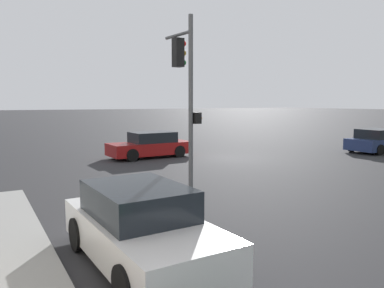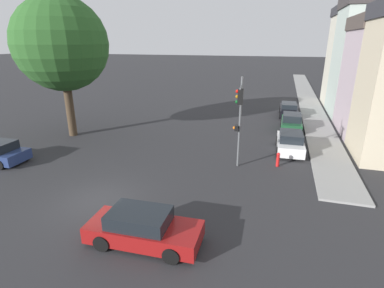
{
  "view_description": "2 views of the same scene",
  "coord_description": "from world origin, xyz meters",
  "px_view_note": "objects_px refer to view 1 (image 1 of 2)",
  "views": [
    {
      "loc": [
        11.79,
        16.38,
        2.99
      ],
      "look_at": [
        3.65,
        2.24,
        1.18
      ],
      "focal_mm": 35.0,
      "sensor_mm": 36.0,
      "label": 1
    },
    {
      "loc": [
        8.3,
        -11.39,
        7.6
      ],
      "look_at": [
        3.21,
        5.73,
        1.4
      ],
      "focal_mm": 28.0,
      "sensor_mm": 36.0,
      "label": 2
    }
  ],
  "objects_px": {
    "fire_hydrant": "(123,197)",
    "parked_car_0": "(141,227)",
    "traffic_signal": "(186,83)",
    "crossing_car_0": "(150,145)",
    "crossing_car_1": "(377,141)"
  },
  "relations": [
    {
      "from": "crossing_car_0",
      "to": "crossing_car_1",
      "type": "xyz_separation_m",
      "value": [
        -12.78,
        4.87,
        0.0
      ]
    },
    {
      "from": "traffic_signal",
      "to": "parked_car_0",
      "type": "relative_size",
      "value": 1.34
    },
    {
      "from": "fire_hydrant",
      "to": "crossing_car_0",
      "type": "bearing_deg",
      "value": -117.51
    },
    {
      "from": "traffic_signal",
      "to": "fire_hydrant",
      "type": "xyz_separation_m",
      "value": [
        2.47,
        0.99,
        -3.11
      ]
    },
    {
      "from": "crossing_car_0",
      "to": "parked_car_0",
      "type": "bearing_deg",
      "value": 63.67
    },
    {
      "from": "parked_car_0",
      "to": "fire_hydrant",
      "type": "distance_m",
      "value": 3.17
    },
    {
      "from": "traffic_signal",
      "to": "crossing_car_0",
      "type": "height_order",
      "value": "traffic_signal"
    },
    {
      "from": "traffic_signal",
      "to": "crossing_car_1",
      "type": "distance_m",
      "value": 15.89
    },
    {
      "from": "crossing_car_0",
      "to": "crossing_car_1",
      "type": "distance_m",
      "value": 13.68
    },
    {
      "from": "crossing_car_0",
      "to": "parked_car_0",
      "type": "xyz_separation_m",
      "value": [
        5.65,
        12.47,
        0.03
      ]
    },
    {
      "from": "fire_hydrant",
      "to": "parked_car_0",
      "type": "bearing_deg",
      "value": 76.19
    },
    {
      "from": "traffic_signal",
      "to": "crossing_car_0",
      "type": "distance_m",
      "value": 9.23
    },
    {
      "from": "traffic_signal",
      "to": "crossing_car_0",
      "type": "bearing_deg",
      "value": 70.05
    },
    {
      "from": "crossing_car_0",
      "to": "parked_car_0",
      "type": "distance_m",
      "value": 13.69
    },
    {
      "from": "traffic_signal",
      "to": "fire_hydrant",
      "type": "distance_m",
      "value": 4.09
    }
  ]
}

